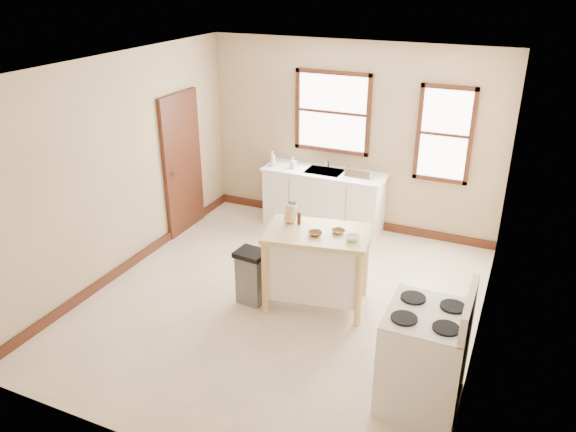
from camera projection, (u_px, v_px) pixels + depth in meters
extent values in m
plane|color=beige|center=(282.00, 301.00, 6.84)|extent=(5.00, 5.00, 0.00)
plane|color=white|center=(280.00, 67.00, 5.69)|extent=(5.00, 5.00, 0.00)
cube|color=tan|center=(351.00, 137.00, 8.35)|extent=(4.50, 0.04, 2.80)
cube|color=tan|center=(120.00, 167.00, 7.10)|extent=(0.04, 5.00, 2.80)
cube|color=tan|center=(492.00, 230.00, 5.43)|extent=(0.04, 5.00, 2.80)
cube|color=#411F11|center=(183.00, 164.00, 8.31)|extent=(0.06, 0.90, 2.10)
cube|color=#411F11|center=(347.00, 220.00, 8.87)|extent=(4.50, 0.04, 0.12)
cube|color=#411F11|center=(134.00, 261.00, 7.64)|extent=(0.04, 5.00, 0.12)
cylinder|color=silver|center=(329.00, 161.00, 8.51)|extent=(0.03, 0.03, 0.22)
imported|color=#B2B2B2|center=(273.00, 159.00, 8.58)|extent=(0.10, 0.10, 0.23)
imported|color=#B2B2B2|center=(293.00, 163.00, 8.49)|extent=(0.09, 0.09, 0.17)
cylinder|color=#411F11|center=(299.00, 218.00, 6.55)|extent=(0.05, 0.05, 0.15)
imported|color=brown|center=(315.00, 233.00, 6.30)|extent=(0.22, 0.22, 0.04)
imported|color=brown|center=(338.00, 231.00, 6.36)|extent=(0.21, 0.21, 0.04)
imported|color=white|center=(353.00, 238.00, 6.19)|extent=(0.17, 0.17, 0.05)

